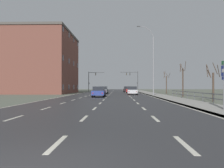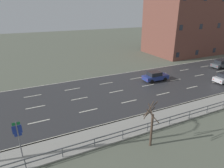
{
  "view_description": "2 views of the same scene",
  "coord_description": "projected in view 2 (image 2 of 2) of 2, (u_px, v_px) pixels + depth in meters",
  "views": [
    {
      "loc": [
        1.69,
        -4.77,
        1.61
      ],
      "look_at": [
        0.26,
        50.93,
        2.11
      ],
      "focal_mm": 39.52,
      "sensor_mm": 36.0,
      "label": 1
    },
    {
      "loc": [
        22.49,
        12.06,
        11.04
      ],
      "look_at": [
        0.0,
        22.89,
        1.26
      ],
      "focal_mm": 31.37,
      "sensor_mm": 36.0,
      "label": 2
    }
  ],
  "objects": [
    {
      "name": "bare_tree_near",
      "position": [
        151.0,
        126.0,
        16.17
      ],
      "size": [
        1.49,
        1.56,
        4.03
      ],
      "color": "#423328",
      "rests_on": "ground"
    },
    {
      "name": "car_far_right",
      "position": [
        155.0,
        76.0,
        31.27
      ],
      "size": [
        1.89,
        4.13,
        1.57
      ],
      "rotation": [
        0.0,
        0.0,
        -0.02
      ],
      "color": "navy",
      "rests_on": "ground"
    },
    {
      "name": "car_distant",
      "position": [
        221.0,
        64.0,
        38.05
      ],
      "size": [
        1.88,
        4.12,
        1.57
      ],
      "rotation": [
        0.0,
        0.0,
        -0.01
      ],
      "color": "#474C51",
      "rests_on": "ground"
    },
    {
      "name": "highway_sign",
      "position": [
        18.0,
        135.0,
        14.67
      ],
      "size": [
        0.09,
        0.68,
        3.25
      ],
      "color": "slate",
      "rests_on": "ground"
    },
    {
      "name": "guardrail",
      "position": [
        109.0,
        137.0,
        16.72
      ],
      "size": [
        0.07,
        29.41,
        1.0
      ],
      "color": "#515459",
      "rests_on": "ground"
    },
    {
      "name": "brick_building",
      "position": [
        189.0,
        25.0,
        49.39
      ],
      "size": [
        12.8,
        20.18,
        13.99
      ],
      "color": "brown",
      "rests_on": "ground"
    }
  ]
}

